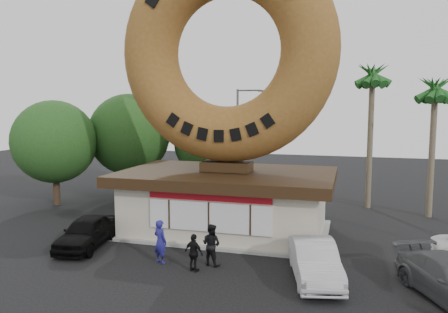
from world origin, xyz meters
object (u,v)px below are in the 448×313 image
Objects in this scene: person_left at (160,241)px; car_silver at (315,261)px; car_black at (86,232)px; person_center at (211,245)px; street_lamp at (239,136)px; donut_shop at (227,199)px; person_right at (194,253)px; giant_donut at (227,52)px.

person_left is 6.52m from car_silver.
person_center is at bearing -13.77° from car_black.
person_center is (2.60, -15.01, -3.59)m from street_lamp.
donut_shop is 7.45m from car_silver.
car_black is 10.83m from car_silver.
street_lamp reaches higher than donut_shop.
street_lamp is (-1.86, 10.02, 2.72)m from donut_shop.
car_silver is at bearing -152.90° from person_right.
person_left is at bearing 4.09° from person_right.
person_right reaches higher than car_silver.
giant_donut reaches higher than person_left.
car_black is at bearing -142.16° from giant_donut.
street_lamp is 4.23× the size of person_left.
donut_shop is at bearing -79.50° from street_lamp.
giant_donut reaches higher than car_black.
giant_donut is 10.53m from person_right.
person_left reaches higher than car_black.
person_left is at bearing -21.18° from car_black.
giant_donut is at bearing -66.43° from person_right.
person_left reaches higher than person_right.
giant_donut is 9.99m from person_center.
giant_donut is at bearing 29.14° from car_black.
person_left is (-1.44, -5.37, -0.82)m from donut_shop.
giant_donut is at bearing -79.49° from street_lamp.
car_black is at bearing 10.47° from person_left.
person_right is (0.29, -5.88, -0.98)m from donut_shop.
person_center reaches higher than car_silver.
donut_shop is 0.98× the size of giant_donut.
person_center is (0.74, -4.99, -0.88)m from donut_shop.
person_left is 2.22m from person_center.
person_center is at bearing -80.17° from street_lamp.
donut_shop is 2.45× the size of car_silver.
person_center reaches higher than person_right.
donut_shop is at bearing -65.48° from person_center.
donut_shop reaches higher than person_center.
street_lamp is (-1.86, 10.00, -5.02)m from giant_donut.
person_right is at bearing -87.19° from donut_shop.
street_lamp is 15.65m from person_center.
car_silver is at bearing -13.64° from car_black.
person_center is at bearing -81.52° from donut_shop.
street_lamp reaches higher than person_left.
giant_donut reaches higher than car_silver.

